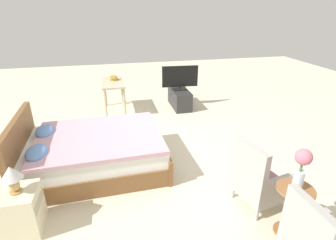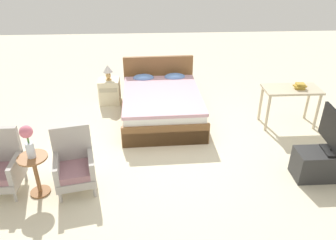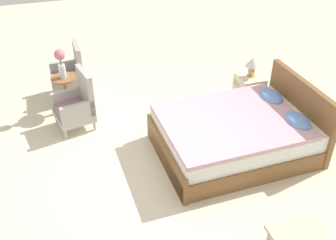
{
  "view_description": "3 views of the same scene",
  "coord_description": "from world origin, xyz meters",
  "px_view_note": "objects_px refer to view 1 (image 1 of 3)",
  "views": [
    {
      "loc": [
        -3.85,
        0.75,
        2.41
      ],
      "look_at": [
        -0.06,
        -0.11,
        0.69
      ],
      "focal_mm": 28.0,
      "sensor_mm": 36.0,
      "label": 1
    },
    {
      "loc": [
        -0.34,
        -4.77,
        3.16
      ],
      "look_at": [
        -0.08,
        -0.11,
        0.6
      ],
      "focal_mm": 35.0,
      "sensor_mm": 36.0,
      "label": 2
    },
    {
      "loc": [
        3.8,
        -1.13,
        3.57
      ],
      "look_at": [
        -0.0,
        0.05,
        0.85
      ],
      "focal_mm": 42.0,
      "sensor_mm": 36.0,
      "label": 3
    }
  ],
  "objects_px": {
    "tv_stand": "(180,98)",
    "table_lamp": "(12,176)",
    "bed": "(92,152)",
    "tv_flatscreen": "(180,77)",
    "vanity_desk": "(113,86)",
    "side_table": "(292,206)",
    "nightstand": "(22,211)",
    "armchair_by_window_right": "(258,180)",
    "flower_vase": "(302,165)",
    "book_stack": "(114,78)"
  },
  "relations": [
    {
      "from": "armchair_by_window_right",
      "to": "book_stack",
      "type": "distance_m",
      "value": 4.2
    },
    {
      "from": "side_table",
      "to": "book_stack",
      "type": "xyz_separation_m",
      "value": [
        4.36,
        1.74,
        0.42
      ]
    },
    {
      "from": "nightstand",
      "to": "book_stack",
      "type": "bearing_deg",
      "value": -18.12
    },
    {
      "from": "nightstand",
      "to": "tv_stand",
      "type": "bearing_deg",
      "value": -38.62
    },
    {
      "from": "side_table",
      "to": "nightstand",
      "type": "bearing_deg",
      "value": 76.43
    },
    {
      "from": "table_lamp",
      "to": "vanity_desk",
      "type": "relative_size",
      "value": 0.32
    },
    {
      "from": "tv_stand",
      "to": "armchair_by_window_right",
      "type": "bearing_deg",
      "value": -179.71
    },
    {
      "from": "table_lamp",
      "to": "vanity_desk",
      "type": "height_order",
      "value": "table_lamp"
    },
    {
      "from": "tv_stand",
      "to": "vanity_desk",
      "type": "relative_size",
      "value": 0.92
    },
    {
      "from": "bed",
      "to": "flower_vase",
      "type": "relative_size",
      "value": 4.52
    },
    {
      "from": "table_lamp",
      "to": "book_stack",
      "type": "height_order",
      "value": "table_lamp"
    },
    {
      "from": "bed",
      "to": "nightstand",
      "type": "distance_m",
      "value": 1.33
    },
    {
      "from": "side_table",
      "to": "tv_stand",
      "type": "bearing_deg",
      "value": 1.88
    },
    {
      "from": "tv_stand",
      "to": "tv_flatscreen",
      "type": "relative_size",
      "value": 1.08
    },
    {
      "from": "armchair_by_window_right",
      "to": "side_table",
      "type": "relative_size",
      "value": 1.49
    },
    {
      "from": "bed",
      "to": "nightstand",
      "type": "relative_size",
      "value": 4.02
    },
    {
      "from": "nightstand",
      "to": "vanity_desk",
      "type": "relative_size",
      "value": 0.52
    },
    {
      "from": "tv_stand",
      "to": "tv_flatscreen",
      "type": "bearing_deg",
      "value": -3.69
    },
    {
      "from": "tv_flatscreen",
      "to": "flower_vase",
      "type": "bearing_deg",
      "value": -178.12
    },
    {
      "from": "side_table",
      "to": "table_lamp",
      "type": "bearing_deg",
      "value": 76.43
    },
    {
      "from": "tv_stand",
      "to": "table_lamp",
      "type": "bearing_deg",
      "value": 141.38
    },
    {
      "from": "vanity_desk",
      "to": "book_stack",
      "type": "bearing_deg",
      "value": -10.16
    },
    {
      "from": "armchair_by_window_right",
      "to": "tv_stand",
      "type": "height_order",
      "value": "armchair_by_window_right"
    },
    {
      "from": "bed",
      "to": "flower_vase",
      "type": "distance_m",
      "value": 2.92
    },
    {
      "from": "armchair_by_window_right",
      "to": "table_lamp",
      "type": "bearing_deg",
      "value": 85.86
    },
    {
      "from": "armchair_by_window_right",
      "to": "flower_vase",
      "type": "distance_m",
      "value": 0.75
    },
    {
      "from": "side_table",
      "to": "tv_stand",
      "type": "height_order",
      "value": "side_table"
    },
    {
      "from": "tv_flatscreen",
      "to": "tv_stand",
      "type": "bearing_deg",
      "value": 176.31
    },
    {
      "from": "tv_flatscreen",
      "to": "book_stack",
      "type": "relative_size",
      "value": 3.69
    },
    {
      "from": "nightstand",
      "to": "tv_flatscreen",
      "type": "distance_m",
      "value": 4.51
    },
    {
      "from": "vanity_desk",
      "to": "bed",
      "type": "bearing_deg",
      "value": 169.75
    },
    {
      "from": "bed",
      "to": "book_stack",
      "type": "bearing_deg",
      "value": -10.25
    },
    {
      "from": "armchair_by_window_right",
      "to": "vanity_desk",
      "type": "height_order",
      "value": "armchair_by_window_right"
    },
    {
      "from": "vanity_desk",
      "to": "book_stack",
      "type": "xyz_separation_m",
      "value": [
        0.13,
        -0.02,
        0.16
      ]
    },
    {
      "from": "side_table",
      "to": "nightstand",
      "type": "xyz_separation_m",
      "value": [
        0.71,
        2.93,
        -0.12
      ]
    },
    {
      "from": "tv_stand",
      "to": "tv_flatscreen",
      "type": "height_order",
      "value": "tv_flatscreen"
    },
    {
      "from": "side_table",
      "to": "nightstand",
      "type": "distance_m",
      "value": 3.02
    },
    {
      "from": "tv_stand",
      "to": "vanity_desk",
      "type": "distance_m",
      "value": 1.68
    },
    {
      "from": "bed",
      "to": "table_lamp",
      "type": "height_order",
      "value": "bed"
    },
    {
      "from": "tv_stand",
      "to": "book_stack",
      "type": "bearing_deg",
      "value": 84.72
    },
    {
      "from": "tv_stand",
      "to": "side_table",
      "type": "bearing_deg",
      "value": -178.12
    },
    {
      "from": "table_lamp",
      "to": "tv_flatscreen",
      "type": "xyz_separation_m",
      "value": [
        3.5,
        -2.8,
        0.01
      ]
    },
    {
      "from": "table_lamp",
      "to": "tv_flatscreen",
      "type": "height_order",
      "value": "tv_flatscreen"
    },
    {
      "from": "bed",
      "to": "book_stack",
      "type": "relative_size",
      "value": 8.92
    },
    {
      "from": "side_table",
      "to": "vanity_desk",
      "type": "relative_size",
      "value": 0.59
    },
    {
      "from": "bed",
      "to": "vanity_desk",
      "type": "xyz_separation_m",
      "value": [
        2.41,
        -0.44,
        0.34
      ]
    },
    {
      "from": "armchair_by_window_right",
      "to": "table_lamp",
      "type": "distance_m",
      "value": 2.85
    },
    {
      "from": "flower_vase",
      "to": "nightstand",
      "type": "bearing_deg",
      "value": 76.43
    },
    {
      "from": "side_table",
      "to": "nightstand",
      "type": "relative_size",
      "value": 1.15
    },
    {
      "from": "book_stack",
      "to": "nightstand",
      "type": "bearing_deg",
      "value": 161.88
    }
  ]
}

